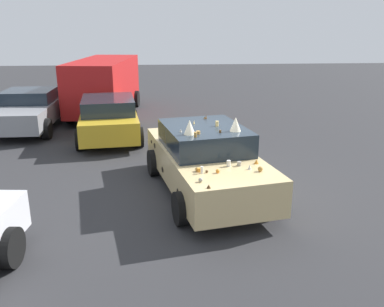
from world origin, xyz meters
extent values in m
plane|color=#2D2D30|center=(0.00, 0.00, 0.00)|extent=(60.00, 60.00, 0.00)
cube|color=#D8BC7F|center=(0.00, 0.00, 0.63)|extent=(4.65, 2.60, 0.71)
cube|color=#1E2833|center=(0.11, 0.02, 1.23)|extent=(2.30, 2.00, 0.49)
cylinder|color=black|center=(-1.16, -1.16, 0.32)|extent=(0.67, 0.34, 0.64)
cylinder|color=black|center=(-1.51, 0.63, 0.32)|extent=(0.67, 0.34, 0.64)
cylinder|color=black|center=(1.51, -0.63, 0.32)|extent=(0.67, 0.34, 0.64)
cylinder|color=black|center=(1.16, 1.16, 0.32)|extent=(0.67, 0.34, 0.64)
ellipsoid|color=black|center=(1.46, 1.20, 0.77)|extent=(0.15, 0.05, 0.08)
ellipsoid|color=black|center=(0.08, -0.90, 0.61)|extent=(0.14, 0.05, 0.13)
ellipsoid|color=black|center=(1.03, 1.12, 0.79)|extent=(0.18, 0.05, 0.13)
ellipsoid|color=black|center=(0.16, 0.95, 0.49)|extent=(0.18, 0.05, 0.12)
ellipsoid|color=black|center=(1.45, -0.63, 0.78)|extent=(0.12, 0.04, 0.10)
ellipsoid|color=black|center=(-0.29, -0.97, 0.68)|extent=(0.16, 0.05, 0.12)
ellipsoid|color=black|center=(-1.20, 0.68, 0.52)|extent=(0.13, 0.04, 0.13)
ellipsoid|color=black|center=(1.55, -0.61, 0.76)|extent=(0.17, 0.05, 0.09)
ellipsoid|color=black|center=(-1.53, -1.22, 0.78)|extent=(0.16, 0.05, 0.13)
cylinder|color=silver|center=(-1.12, -0.31, 1.04)|extent=(0.10, 0.10, 0.12)
sphere|color=#A87A38|center=(-1.44, -0.85, 1.03)|extent=(0.10, 0.10, 0.10)
cone|color=#51381E|center=(-2.16, 0.20, 1.01)|extent=(0.08, 0.08, 0.07)
sphere|color=orange|center=(-1.46, -0.05, 1.02)|extent=(0.07, 0.07, 0.07)
sphere|color=#51381E|center=(-1.43, 0.15, 1.01)|extent=(0.05, 0.05, 0.05)
cone|color=silver|center=(-1.31, -0.68, 1.03)|extent=(0.08, 0.08, 0.09)
sphere|color=gray|center=(-1.88, 0.31, 1.02)|extent=(0.08, 0.08, 0.08)
sphere|color=#A87A38|center=(-1.34, 0.31, 1.02)|extent=(0.08, 0.08, 0.08)
cylinder|color=orange|center=(-1.37, 0.28, 1.02)|extent=(0.09, 0.09, 0.07)
cylinder|color=gray|center=(-1.10, -0.52, 1.02)|extent=(0.11, 0.11, 0.08)
cone|color=orange|center=(-1.01, -0.88, 1.02)|extent=(0.13, 0.13, 0.09)
cylinder|color=silver|center=(-1.45, 0.24, 1.05)|extent=(0.06, 0.06, 0.13)
cone|color=gray|center=(-0.34, 0.56, 1.51)|extent=(0.08, 0.08, 0.07)
cone|color=#51381E|center=(0.84, -0.07, 1.50)|extent=(0.07, 0.07, 0.05)
cylinder|color=tan|center=(0.10, -0.25, 1.53)|extent=(0.10, 0.10, 0.11)
cylinder|color=#A87A38|center=(-0.52, 0.22, 1.51)|extent=(0.12, 0.12, 0.06)
cone|color=tan|center=(0.35, 0.23, 1.51)|extent=(0.06, 0.06, 0.08)
cylinder|color=#A87A38|center=(-0.75, 0.30, 1.52)|extent=(0.07, 0.07, 0.10)
cone|color=tan|center=(-0.50, 0.34, 1.52)|extent=(0.09, 0.09, 0.09)
cone|color=#51381E|center=(0.81, -0.09, 1.53)|extent=(0.06, 0.06, 0.11)
cylinder|color=#51381E|center=(-0.46, -0.24, 1.50)|extent=(0.06, 0.06, 0.06)
cone|color=beige|center=(-0.34, -0.57, 1.62)|extent=(0.23, 0.23, 0.29)
cone|color=beige|center=(-0.54, 0.39, 1.62)|extent=(0.23, 0.23, 0.29)
cube|color=#B21919|center=(8.53, 3.18, 1.26)|extent=(5.55, 2.53, 1.92)
cube|color=#1E2833|center=(10.39, 2.96, 1.65)|extent=(0.31, 1.70, 0.69)
cylinder|color=black|center=(10.24, 3.98, 0.36)|extent=(0.74, 0.32, 0.72)
cylinder|color=black|center=(10.01, 2.01, 0.36)|extent=(0.74, 0.32, 0.72)
cylinder|color=black|center=(7.04, 4.35, 0.36)|extent=(0.74, 0.32, 0.72)
cylinder|color=black|center=(6.82, 2.38, 0.36)|extent=(0.74, 0.32, 0.72)
cube|color=gray|center=(6.09, 5.56, 0.62)|extent=(4.20, 1.81, 0.66)
cube|color=#1E2833|center=(6.38, 5.56, 1.15)|extent=(1.69, 1.66, 0.42)
cylinder|color=black|center=(4.79, 4.63, 0.34)|extent=(0.68, 0.22, 0.68)
cylinder|color=black|center=(7.39, 4.63, 0.34)|extent=(0.68, 0.22, 0.68)
cylinder|color=black|center=(7.39, 6.48, 0.34)|extent=(0.68, 0.22, 0.68)
cylinder|color=black|center=(-2.68, 3.31, 0.32)|extent=(0.66, 0.28, 0.64)
cube|color=gold|center=(4.83, 2.63, 0.59)|extent=(4.41, 2.20, 0.66)
cube|color=#1E2833|center=(4.48, 2.59, 1.15)|extent=(2.21, 1.81, 0.46)
cylinder|color=black|center=(6.03, 3.66, 0.31)|extent=(0.64, 0.29, 0.61)
cylinder|color=black|center=(6.23, 1.91, 0.31)|extent=(0.64, 0.29, 0.61)
cylinder|color=black|center=(3.42, 3.35, 0.31)|extent=(0.64, 0.29, 0.61)
cylinder|color=black|center=(3.63, 1.60, 0.31)|extent=(0.64, 0.29, 0.61)
camera|label=1|loc=(-8.38, 0.99, 3.58)|focal=38.13mm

